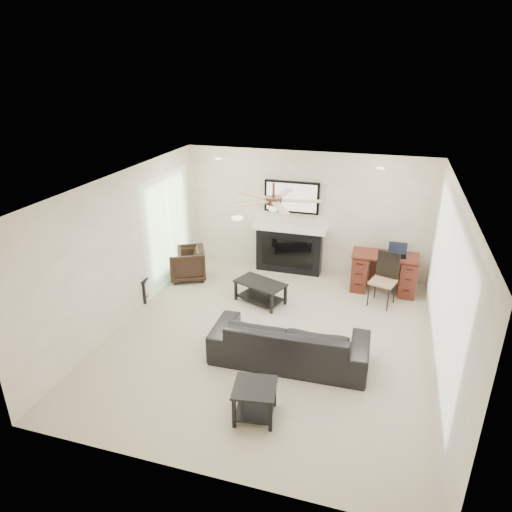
% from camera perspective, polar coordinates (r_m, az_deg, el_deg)
% --- Properties ---
extents(room_shell, '(5.50, 5.54, 2.52)m').
position_cam_1_polar(room_shell, '(6.68, 3.62, 2.11)').
color(room_shell, '#BAAE96').
rests_on(room_shell, ground).
extents(sofa, '(2.29, 0.94, 0.66)m').
position_cam_1_polar(sofa, '(6.75, 4.20, -10.58)').
color(sofa, black).
rests_on(sofa, ground).
extents(armchair, '(0.94, 0.93, 0.64)m').
position_cam_1_polar(armchair, '(9.31, -8.61, -0.95)').
color(armchair, black).
rests_on(armchair, ground).
extents(coffee_table, '(1.02, 0.80, 0.40)m').
position_cam_1_polar(coffee_table, '(8.35, 0.55, -4.54)').
color(coffee_table, black).
rests_on(coffee_table, ground).
extents(end_table_near, '(0.59, 0.59, 0.45)m').
position_cam_1_polar(end_table_near, '(5.88, -0.14, -17.72)').
color(end_table_near, black).
rests_on(end_table_near, ground).
extents(end_table_left, '(0.59, 0.59, 0.45)m').
position_cam_1_polar(end_table_left, '(8.77, -14.70, -3.76)').
color(end_table_left, black).
rests_on(end_table_left, ground).
extents(fireplace_unit, '(1.52, 0.34, 1.91)m').
position_cam_1_polar(fireplace_unit, '(9.32, 4.21, 3.47)').
color(fireplace_unit, black).
rests_on(fireplace_unit, ground).
extents(desk, '(1.22, 0.56, 0.76)m').
position_cam_1_polar(desk, '(9.00, 15.66, -2.06)').
color(desk, '#3C140F').
rests_on(desk, ground).
extents(desk_chair, '(0.53, 0.54, 0.97)m').
position_cam_1_polar(desk_chair, '(8.45, 15.60, -2.94)').
color(desk_chair, black).
rests_on(desk_chair, ground).
extents(laptop, '(0.33, 0.24, 0.23)m').
position_cam_1_polar(laptop, '(8.79, 17.29, 0.67)').
color(laptop, black).
rests_on(laptop, desk).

